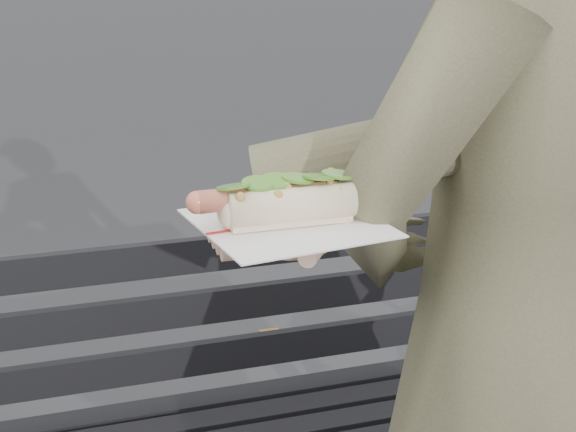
# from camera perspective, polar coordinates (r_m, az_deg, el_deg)

# --- Properties ---
(park_bench) EXTENTS (1.50, 0.44, 0.88)m
(park_bench) POSITION_cam_1_polar(r_m,az_deg,el_deg) (2.01, -6.60, -12.29)
(park_bench) COLOR black
(park_bench) RESTS_ON ground
(person) EXTENTS (0.82, 0.70, 1.92)m
(person) POSITION_cam_1_polar(r_m,az_deg,el_deg) (1.32, 14.09, -8.66)
(person) COLOR #4E4934
(person) RESTS_ON ground
(held_hotdog) EXTENTS (0.62, 0.32, 0.20)m
(held_hotdog) POSITION_cam_1_polar(r_m,az_deg,el_deg) (1.08, 8.11, 3.76)
(held_hotdog) COLOR #4E4934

